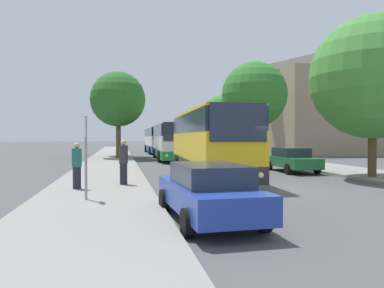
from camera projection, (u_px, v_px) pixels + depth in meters
name	position (u px, v px, depth m)	size (l,w,h in m)	color
ground_plane	(276.00, 188.00, 15.17)	(300.00, 300.00, 0.00)	#4C4C4F
sidewalk_left	(98.00, 191.00, 13.83)	(4.00, 120.00, 0.15)	gray
building_right_background	(350.00, 99.00, 46.84)	(21.27, 12.94, 13.59)	gray
bus_front	(208.00, 142.00, 19.42)	(3.02, 11.58, 3.39)	#2D2D2D
bus_middle	(171.00, 141.00, 33.72)	(3.10, 10.96, 3.24)	#238942
bus_rear	(158.00, 139.00, 47.45)	(2.88, 12.13, 3.25)	#2D519E
parked_car_left_curb	(208.00, 191.00, 9.33)	(2.12, 4.70, 1.43)	#233D9E
parked_car_right_near	(292.00, 159.00, 22.27)	(2.06, 4.62, 1.44)	#236B38
bus_stop_sign	(86.00, 148.00, 11.60)	(0.08, 0.45, 2.60)	gray
pedestrian_waiting_near	(77.00, 165.00, 13.98)	(0.36, 0.36, 1.74)	#23232D
pedestrian_waiting_far	(123.00, 162.00, 15.27)	(0.36, 0.36, 1.83)	#23232D
tree_left_near	(118.00, 99.00, 34.64)	(5.08, 5.08, 7.97)	brown
tree_left_far	(119.00, 104.00, 38.63)	(4.54, 4.54, 7.66)	brown
tree_right_near	(220.00, 113.00, 46.10)	(4.23, 4.23, 7.03)	brown
tree_right_mid	(373.00, 77.00, 18.07)	(5.99, 5.99, 7.84)	#513D23
tree_right_far	(254.00, 95.00, 34.37)	(6.02, 6.02, 8.84)	#513D23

